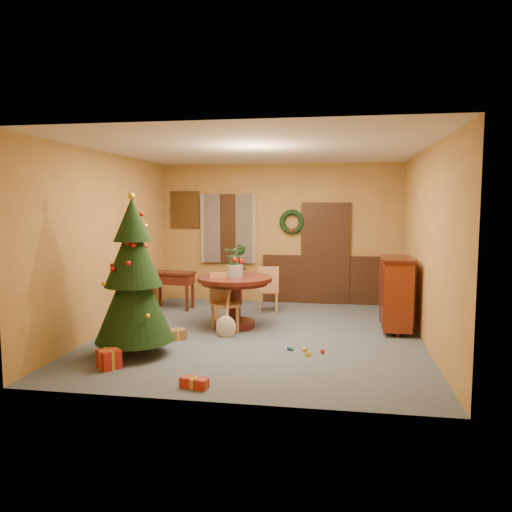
% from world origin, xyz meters
% --- Properties ---
extents(room_envelope, '(5.50, 5.50, 5.50)m').
position_xyz_m(room_envelope, '(0.21, 2.70, 1.12)').
color(room_envelope, '#35454E').
rests_on(room_envelope, ground).
extents(dining_table, '(1.25, 1.25, 0.86)m').
position_xyz_m(dining_table, '(-0.49, 0.42, 0.60)').
color(dining_table, black).
rests_on(dining_table, floor).
extents(urn, '(0.28, 0.28, 0.20)m').
position_xyz_m(urn, '(-0.49, 0.42, 0.96)').
color(urn, slate).
rests_on(urn, dining_table).
extents(centerpiece_plant, '(0.32, 0.28, 0.36)m').
position_xyz_m(centerpiece_plant, '(-0.49, 0.42, 1.24)').
color(centerpiece_plant, '#1E4C23').
rests_on(centerpiece_plant, urn).
extents(chair_near, '(0.55, 0.55, 0.94)m').
position_xyz_m(chair_near, '(-0.63, 0.21, 0.51)').
color(chair_near, '#A56842').
rests_on(chair_near, floor).
extents(chair_far, '(0.44, 0.44, 0.90)m').
position_xyz_m(chair_far, '(-0.09, 1.63, 0.48)').
color(chair_far, '#A56842').
rests_on(chair_far, floor).
extents(guitar, '(0.35, 0.51, 0.74)m').
position_xyz_m(guitar, '(-0.50, -0.20, 0.38)').
color(guitar, beige).
rests_on(guitar, floor).
extents(plant_stand, '(0.29, 0.29, 0.76)m').
position_xyz_m(plant_stand, '(-0.78, 2.28, 0.47)').
color(plant_stand, black).
rests_on(plant_stand, floor).
extents(stand_plant, '(0.29, 0.25, 0.46)m').
position_xyz_m(stand_plant, '(-0.78, 2.28, 0.99)').
color(stand_plant, '#19471E').
rests_on(stand_plant, plant_stand).
extents(christmas_tree, '(1.08, 1.08, 2.22)m').
position_xyz_m(christmas_tree, '(-1.54, -1.28, 1.06)').
color(christmas_tree, '#382111').
rests_on(christmas_tree, floor).
extents(writing_desk, '(0.87, 0.49, 0.74)m').
position_xyz_m(writing_desk, '(-2.00, 1.68, 0.56)').
color(writing_desk, black).
rests_on(writing_desk, floor).
extents(sideboard, '(0.52, 0.96, 1.21)m').
position_xyz_m(sideboard, '(2.15, 0.58, 0.65)').
color(sideboard, '#501609').
rests_on(sideboard, floor).
extents(gift_a, '(0.33, 0.28, 0.16)m').
position_xyz_m(gift_a, '(-1.62, -0.98, 0.08)').
color(gift_a, brown).
rests_on(gift_a, floor).
extents(gift_b, '(0.34, 0.34, 0.25)m').
position_xyz_m(gift_b, '(-1.63, -1.92, 0.12)').
color(gift_b, '#A12115').
rests_on(gift_b, floor).
extents(gift_c, '(0.35, 0.33, 0.16)m').
position_xyz_m(gift_c, '(-1.22, -0.48, 0.08)').
color(gift_c, brown).
rests_on(gift_c, floor).
extents(gift_d, '(0.34, 0.21, 0.12)m').
position_xyz_m(gift_d, '(-0.37, -2.38, 0.06)').
color(gift_d, '#A12115').
rests_on(gift_d, floor).
extents(toy_a, '(0.09, 0.09, 0.05)m').
position_xyz_m(toy_a, '(0.56, -0.77, 0.03)').
color(toy_a, '#254AA1').
rests_on(toy_a, floor).
extents(toy_b, '(0.06, 0.06, 0.06)m').
position_xyz_m(toy_b, '(0.58, -0.78, 0.03)').
color(toy_b, green).
rests_on(toy_b, floor).
extents(toy_c, '(0.07, 0.09, 0.05)m').
position_xyz_m(toy_c, '(0.76, -0.78, 0.03)').
color(toy_c, yellow).
rests_on(toy_c, floor).
extents(toy_d, '(0.06, 0.06, 0.06)m').
position_xyz_m(toy_d, '(1.02, -0.84, 0.03)').
color(toy_d, red).
rests_on(toy_d, floor).
extents(toy_e, '(0.09, 0.09, 0.05)m').
position_xyz_m(toy_e, '(0.83, -1.00, 0.03)').
color(toy_e, yellow).
rests_on(toy_e, floor).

